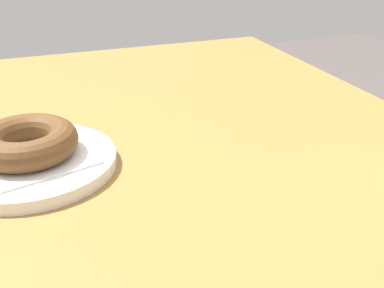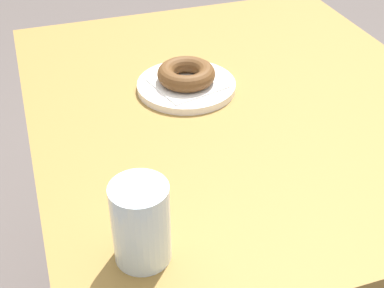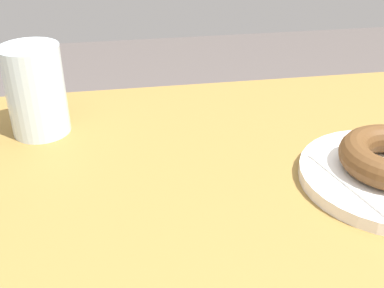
{
  "view_description": "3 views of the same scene",
  "coord_description": "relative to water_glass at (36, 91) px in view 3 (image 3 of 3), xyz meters",
  "views": [
    {
      "loc": [
        -0.06,
        -0.63,
        1.03
      ],
      "look_at": [
        0.11,
        -0.15,
        0.78
      ],
      "focal_mm": 45.03,
      "sensor_mm": 36.0,
      "label": 1
    },
    {
      "loc": [
        0.83,
        -0.38,
        1.3
      ],
      "look_at": [
        0.15,
        -0.15,
        0.78
      ],
      "focal_mm": 49.77,
      "sensor_mm": 36.0,
      "label": 2
    },
    {
      "loc": [
        0.23,
        0.32,
        1.07
      ],
      "look_at": [
        0.15,
        -0.17,
        0.78
      ],
      "focal_mm": 44.93,
      "sensor_mm": 36.0,
      "label": 3
    }
  ],
  "objects": [
    {
      "name": "water_glass",
      "position": [
        0.0,
        0.0,
        0.0
      ],
      "size": [
        0.08,
        0.08,
        0.12
      ],
      "primitive_type": "cylinder",
      "color": "silver",
      "rests_on": "table"
    }
  ]
}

